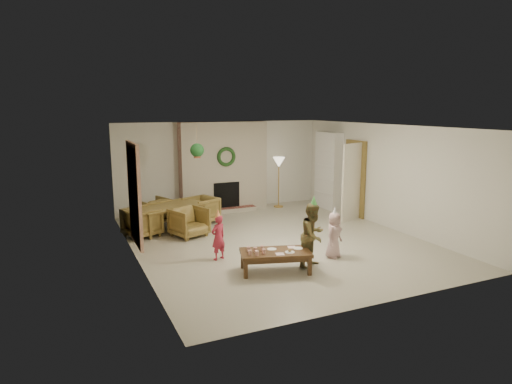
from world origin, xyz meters
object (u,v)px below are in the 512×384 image
child_red (218,237)px  child_plaid (313,235)px  coffee_table_top (275,253)px  child_pink (334,235)px  dining_chair_near (189,222)px  dining_chair_far (153,211)px  dining_table (170,218)px  dining_chair_left (142,222)px  dining_chair_right (201,210)px

child_red → child_plaid: (1.47, -1.06, 0.16)m
coffee_table_top → child_pink: 1.41m
dining_chair_near → child_red: child_red is taller
dining_chair_near → dining_chair_far: (-0.54, 1.41, 0.00)m
dining_table → dining_chair_left: (-0.70, -0.27, 0.03)m
dining_chair_left → child_pink: size_ratio=0.81×
dining_chair_near → child_plaid: bearing=-82.1°
dining_table → coffee_table_top: (1.07, -3.49, 0.05)m
dining_chair_right → child_red: (-0.53, -2.79, 0.11)m
dining_chair_far → coffee_table_top: bearing=86.7°
dining_chair_right → child_pink: size_ratio=0.81×
child_plaid → child_pink: (0.63, 0.26, -0.14)m
child_red → child_pink: 2.25m
dining_chair_right → dining_chair_left: bearing=-90.0°
dining_table → child_plaid: (1.82, -3.51, 0.29)m
dining_table → dining_chair_right: dining_chair_right is taller
dining_table → child_pink: bearing=-74.0°
coffee_table_top → child_red: bearing=141.2°
dining_chair_right → dining_chair_far: bearing=-128.7°
dining_chair_far → dining_chair_left: bearing=45.0°
dining_chair_right → coffee_table_top: (0.19, -3.82, 0.02)m
coffee_table_top → child_plaid: bearing=14.4°
dining_chair_far → coffee_table_top: (1.34, -4.19, 0.02)m
coffee_table_top → dining_chair_left: bearing=135.4°
dining_chair_near → dining_chair_left: bearing=135.0°
dining_chair_near → child_red: 1.76m
coffee_table_top → child_red: size_ratio=1.41×
dining_table → dining_chair_left: bearing=-180.0°
coffee_table_top → child_red: child_red is taller
coffee_table_top → child_red: (-0.71, 1.03, 0.09)m
dining_chair_right → child_red: size_ratio=0.83×
dining_chair_left → child_plaid: 4.12m
dining_table → dining_chair_right: (0.88, 0.34, 0.03)m
dining_chair_far → dining_chair_right: same height
child_red → child_pink: bearing=138.4°
dining_table → child_pink: 4.08m
child_red → dining_table: bearing=-102.5°
dining_table → coffee_table_top: size_ratio=1.38×
dining_chair_far → child_red: bearing=80.2°
child_red → child_plaid: size_ratio=0.74×
dining_chair_left → child_red: child_red is taller
dining_table → dining_chair_near: dining_chair_near is taller
dining_chair_far → coffee_table_top: 4.40m
coffee_table_top → child_red: 1.26m
coffee_table_top → dining_chair_far: bearing=124.2°
child_plaid → dining_chair_right: bearing=77.4°
child_plaid → child_pink: bearing=-4.3°
coffee_table_top → child_plaid: size_ratio=1.04×
dining_chair_near → dining_chair_right: 1.21m
coffee_table_top → dining_chair_near: bearing=122.5°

